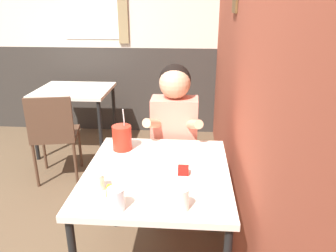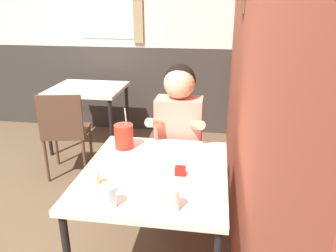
# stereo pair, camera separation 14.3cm
# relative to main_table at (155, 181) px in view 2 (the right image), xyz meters

# --- Properties ---
(brick_wall_right) EXTENTS (0.08, 4.71, 2.70)m
(brick_wall_right) POSITION_rel_main_table_xyz_m (0.52, 1.09, 0.69)
(brick_wall_right) COLOR brown
(brick_wall_right) RESTS_ON ground_plane
(back_wall) EXTENTS (5.57, 0.09, 2.70)m
(back_wall) POSITION_rel_main_table_xyz_m (-0.81, 2.48, 0.70)
(back_wall) COLOR beige
(back_wall) RESTS_ON ground_plane
(main_table) EXTENTS (0.83, 0.92, 0.73)m
(main_table) POSITION_rel_main_table_xyz_m (0.00, 0.00, 0.00)
(main_table) COLOR beige
(main_table) RESTS_ON ground_plane
(background_table) EXTENTS (0.81, 0.72, 0.73)m
(background_table) POSITION_rel_main_table_xyz_m (-1.13, 1.81, -0.01)
(background_table) COLOR beige
(background_table) RESTS_ON ground_plane
(chair_near_window) EXTENTS (0.47, 0.47, 0.87)m
(chair_near_window) POSITION_rel_main_table_xyz_m (-1.08, 1.08, -0.15)
(chair_near_window) COLOR #4C3323
(chair_near_window) RESTS_ON ground_plane
(person_seated) EXTENTS (0.42, 0.42, 1.23)m
(person_seated) POSITION_rel_main_table_xyz_m (0.07, 0.61, 0.01)
(person_seated) COLOR #EA7F6B
(person_seated) RESTS_ON ground_plane
(cocktail_pitcher) EXTENTS (0.13, 0.13, 0.28)m
(cocktail_pitcher) POSITION_rel_main_table_xyz_m (-0.26, 0.28, 0.15)
(cocktail_pitcher) COLOR #B22819
(cocktail_pitcher) RESTS_ON main_table
(glass_near_pitcher) EXTENTS (0.08, 0.08, 0.11)m
(glass_near_pitcher) POSITION_rel_main_table_xyz_m (-0.15, -0.38, 0.12)
(glass_near_pitcher) COLOR silver
(glass_near_pitcher) RESTS_ON main_table
(glass_center) EXTENTS (0.07, 0.07, 0.11)m
(glass_center) POSITION_rel_main_table_xyz_m (0.15, -0.36, 0.12)
(glass_center) COLOR silver
(glass_center) RESTS_ON main_table
(glass_far_side) EXTENTS (0.06, 0.06, 0.09)m
(glass_far_side) POSITION_rel_main_table_xyz_m (-0.28, -0.22, 0.11)
(glass_far_side) COLOR silver
(glass_far_side) RESTS_ON main_table
(condiment_ketchup) EXTENTS (0.06, 0.04, 0.05)m
(condiment_ketchup) POSITION_rel_main_table_xyz_m (0.15, -0.03, 0.09)
(condiment_ketchup) COLOR #B7140F
(condiment_ketchup) RESTS_ON main_table
(condiment_mustard) EXTENTS (0.06, 0.04, 0.05)m
(condiment_mustard) POSITION_rel_main_table_xyz_m (-0.20, -0.27, 0.09)
(condiment_mustard) COLOR yellow
(condiment_mustard) RESTS_ON main_table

